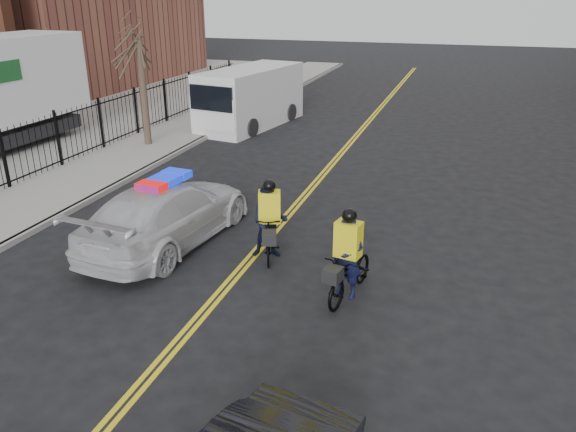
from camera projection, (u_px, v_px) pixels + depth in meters
The scene contains 11 objects.
ground at pixel (217, 297), 11.68m from camera, with size 120.00×120.00×0.00m, color black.
center_line_left at pixel (315, 180), 18.75m from camera, with size 0.10×60.00×0.01m, color yellow.
center_line_right at pixel (320, 181), 18.70m from camera, with size 0.10×60.00×0.01m, color yellow.
sidewalk at pixel (123, 159), 20.84m from camera, with size 3.00×60.00×0.15m, color gray.
curb at pixel (158, 163), 20.41m from camera, with size 0.20×60.00×0.15m, color gray.
iron_fence at pixel (85, 132), 20.92m from camera, with size 0.12×28.00×2.00m, color black, non-canonical shape.
street_tree at pixel (140, 57), 21.32m from camera, with size 3.20×3.20×4.80m.
police_cruiser at pixel (167, 213), 13.92m from camera, with size 2.71×5.62×1.74m.
cargo_van at pixel (249, 99), 25.63m from camera, with size 3.30×6.56×2.63m.
cyclist_near at pixel (347, 267), 11.49m from camera, with size 1.07×2.08×1.95m.
cyclist_far at pixel (270, 227), 13.17m from camera, with size 1.13×1.98×1.94m.
Camera 1 is at (4.54, -9.23, 5.97)m, focal length 35.00 mm.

